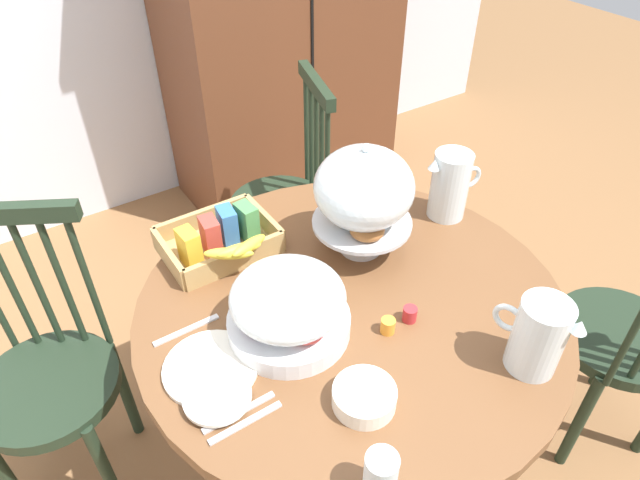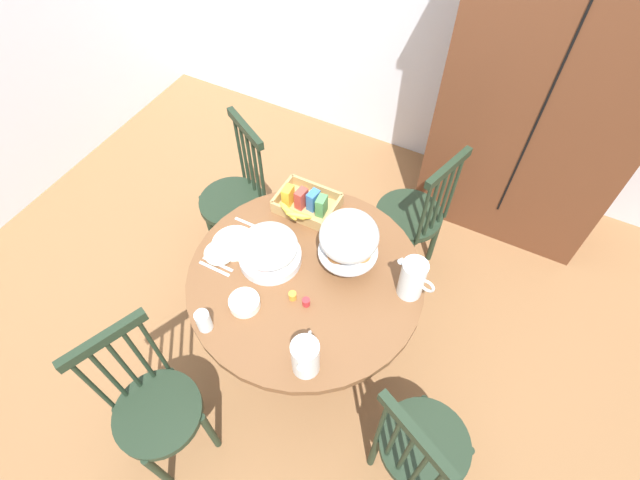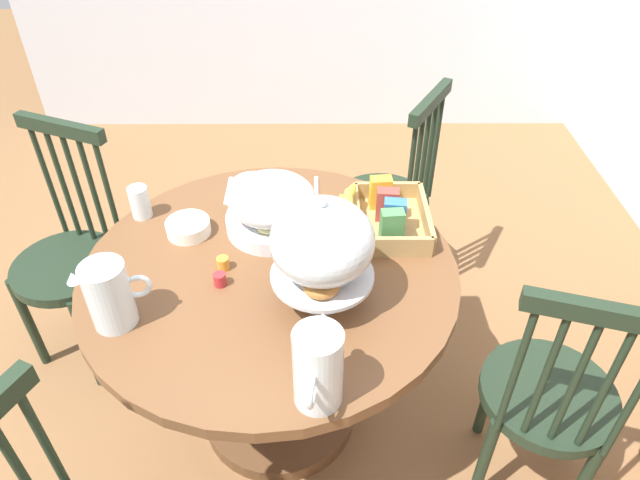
% 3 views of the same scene
% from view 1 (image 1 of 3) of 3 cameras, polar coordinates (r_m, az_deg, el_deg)
% --- Properties ---
extents(ground_plane, '(10.00, 10.00, 0.00)m').
position_cam_1_polar(ground_plane, '(2.10, 2.51, -18.78)').
color(ground_plane, brown).
extents(wooden_armoire, '(1.18, 0.60, 1.96)m').
position_cam_1_polar(wooden_armoire, '(2.85, -4.16, 22.85)').
color(wooden_armoire, brown).
rests_on(wooden_armoire, ground_plane).
extents(dining_table, '(1.12, 1.12, 0.74)m').
position_cam_1_polar(dining_table, '(1.64, 2.97, -11.78)').
color(dining_table, brown).
rests_on(dining_table, ground_plane).
extents(windsor_chair_near_window, '(0.44, 0.44, 0.97)m').
position_cam_1_polar(windsor_chair_near_window, '(1.98, 28.65, -9.09)').
color(windsor_chair_near_window, '#1E2D1E').
rests_on(windsor_chair_near_window, ground_plane).
extents(windsor_chair_by_cabinet, '(0.42, 0.42, 0.97)m').
position_cam_1_polar(windsor_chair_by_cabinet, '(2.29, -3.59, 3.66)').
color(windsor_chair_by_cabinet, '#1E2D1E').
rests_on(windsor_chair_by_cabinet, ground_plane).
extents(windsor_chair_facing_door, '(0.45, 0.45, 0.97)m').
position_cam_1_polar(windsor_chair_facing_door, '(1.83, -25.84, -12.74)').
color(windsor_chair_facing_door, '#1E2D1E').
rests_on(windsor_chair_facing_door, ground_plane).
extents(pastry_stand_with_dome, '(0.28, 0.28, 0.34)m').
position_cam_1_polar(pastry_stand_with_dome, '(1.50, 4.51, 4.94)').
color(pastry_stand_with_dome, silver).
rests_on(pastry_stand_with_dome, dining_table).
extents(fruit_platter_covered, '(0.30, 0.30, 0.18)m').
position_cam_1_polar(fruit_platter_covered, '(1.33, -3.26, -6.77)').
color(fruit_platter_covered, silver).
rests_on(fruit_platter_covered, dining_table).
extents(orange_juice_pitcher, '(0.12, 0.20, 0.19)m').
position_cam_1_polar(orange_juice_pitcher, '(1.35, 21.30, -9.38)').
color(orange_juice_pitcher, silver).
rests_on(orange_juice_pitcher, dining_table).
extents(milk_pitcher, '(0.20, 0.11, 0.21)m').
position_cam_1_polar(milk_pitcher, '(1.74, 13.08, 5.19)').
color(milk_pitcher, silver).
rests_on(milk_pitcher, dining_table).
extents(cereal_basket, '(0.32, 0.30, 0.12)m').
position_cam_1_polar(cereal_basket, '(1.60, -10.07, 0.05)').
color(cereal_basket, tan).
rests_on(cereal_basket, dining_table).
extents(china_plate_large, '(0.22, 0.22, 0.01)m').
position_cam_1_polar(china_plate_large, '(1.34, -11.09, -12.66)').
color(china_plate_large, white).
rests_on(china_plate_large, dining_table).
extents(china_plate_small, '(0.15, 0.15, 0.01)m').
position_cam_1_polar(china_plate_small, '(1.27, -10.46, -15.42)').
color(china_plate_small, white).
rests_on(china_plate_small, china_plate_large).
extents(cereal_bowl, '(0.14, 0.14, 0.04)m').
position_cam_1_polar(cereal_bowl, '(1.25, 4.54, -15.68)').
color(cereal_bowl, white).
rests_on(cereal_bowl, dining_table).
extents(drinking_glass, '(0.06, 0.06, 0.11)m').
position_cam_1_polar(drinking_glass, '(1.12, 6.20, -22.77)').
color(drinking_glass, silver).
rests_on(drinking_glass, dining_table).
extents(jam_jar_strawberry, '(0.04, 0.04, 0.04)m').
position_cam_1_polar(jam_jar_strawberry, '(1.42, 9.16, -7.48)').
color(jam_jar_strawberry, '#B7282D').
rests_on(jam_jar_strawberry, dining_table).
extents(jam_jar_apricot, '(0.04, 0.04, 0.04)m').
position_cam_1_polar(jam_jar_apricot, '(1.39, 6.95, -8.69)').
color(jam_jar_apricot, orange).
rests_on(jam_jar_apricot, dining_table).
extents(table_knife, '(0.17, 0.01, 0.01)m').
position_cam_1_polar(table_knife, '(1.26, -8.26, -17.03)').
color(table_knife, silver).
rests_on(table_knife, dining_table).
extents(dinner_fork, '(0.17, 0.01, 0.01)m').
position_cam_1_polar(dinner_fork, '(1.24, -7.60, -18.02)').
color(dinner_fork, silver).
rests_on(dinner_fork, dining_table).
extents(soup_spoon, '(0.17, 0.01, 0.01)m').
position_cam_1_polar(soup_spoon, '(1.43, -13.48, -8.94)').
color(soup_spoon, silver).
rests_on(soup_spoon, dining_table).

